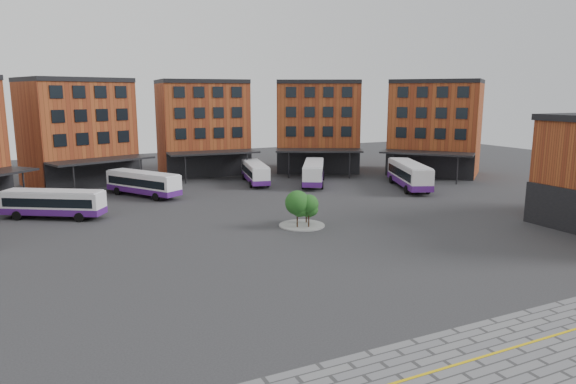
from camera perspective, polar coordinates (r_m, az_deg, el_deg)
name	(u,v)px	position (r m, az deg, el deg)	size (l,w,h in m)	color
ground	(352,266)	(38.50, 7.17, -8.17)	(160.00, 160.00, 0.00)	#28282B
yellow_line	(535,341)	(30.16, 25.71, -14.71)	(26.00, 0.15, 0.02)	gold
main_building	(166,134)	(70.53, -13.36, 6.31)	(94.14, 42.48, 14.60)	brown
tree_island	(303,207)	(48.54, 1.69, -1.66)	(4.40, 4.40, 3.62)	gray
bus_b	(53,203)	(57.17, -24.64, -1.14)	(10.00, 7.44, 2.90)	white
bus_c	(143,183)	(65.62, -15.80, 0.95)	(7.73, 10.46, 3.03)	white
bus_d	(255,172)	(72.46, -3.67, 2.20)	(4.60, 10.64, 2.92)	white
bus_e	(314,172)	(71.48, 2.86, 2.20)	(7.97, 11.03, 3.18)	white
bus_f	(409,174)	(70.35, 13.30, 1.91)	(7.37, 12.38, 3.45)	silver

